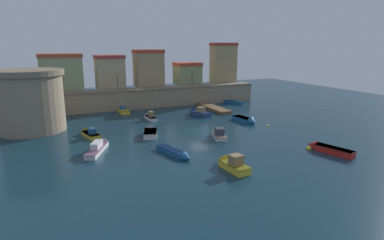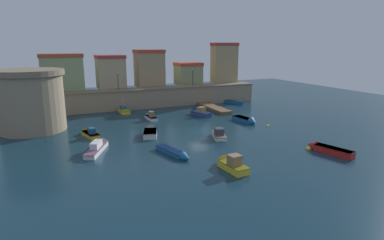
{
  "view_description": "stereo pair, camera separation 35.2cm",
  "coord_description": "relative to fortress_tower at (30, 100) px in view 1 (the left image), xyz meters",
  "views": [
    {
      "loc": [
        -19.66,
        -42.09,
        12.65
      ],
      "look_at": [
        0.0,
        2.4,
        1.17
      ],
      "focal_mm": 29.76,
      "sensor_mm": 36.0,
      "label": 1
    },
    {
      "loc": [
        -19.34,
        -42.23,
        12.65
      ],
      "look_at": [
        0.0,
        2.4,
        1.17
      ],
      "focal_mm": 29.76,
      "sensor_mm": 36.0,
      "label": 2
    }
  ],
  "objects": [
    {
      "name": "moored_boat_8",
      "position": [
        19.58,
        -25.25,
        -4.11
      ],
      "size": [
        1.9,
        4.77,
        2.1
      ],
      "rotation": [
        0.0,
        0.0,
        1.66
      ],
      "color": "gold",
      "rests_on": "ground"
    },
    {
      "name": "mooring_buoy_1",
      "position": [
        34.24,
        -11.89,
        -4.65
      ],
      "size": [
        0.49,
        0.49,
        0.49
      ],
      "primitive_type": "sphere",
      "color": "yellow",
      "rests_on": "ground"
    },
    {
      "name": "quay_lamp_0",
      "position": [
        15.09,
        11.34,
        1.66
      ],
      "size": [
        0.32,
        0.32,
        3.48
      ],
      "color": "black",
      "rests_on": "quay_wall"
    },
    {
      "name": "moored_boat_1",
      "position": [
        7.36,
        -6.33,
        -4.26
      ],
      "size": [
        2.55,
        5.07,
        1.75
      ],
      "rotation": [
        0.0,
        0.0,
        1.83
      ],
      "color": "gold",
      "rests_on": "ground"
    },
    {
      "name": "pier_dock",
      "position": [
        32.59,
        3.87,
        -4.37
      ],
      "size": [
        2.42,
        11.2,
        0.7
      ],
      "color": "brown",
      "rests_on": "ground"
    },
    {
      "name": "moored_boat_11",
      "position": [
        18.36,
        0.56,
        -4.24
      ],
      "size": [
        1.48,
        4.58,
        1.77
      ],
      "rotation": [
        0.0,
        0.0,
        1.64
      ],
      "color": "white",
      "rests_on": "ground"
    },
    {
      "name": "moored_boat_7",
      "position": [
        33.02,
        -25.38,
        -4.24
      ],
      "size": [
        2.76,
        5.98,
        1.25
      ],
      "rotation": [
        0.0,
        0.0,
        1.83
      ],
      "color": "red",
      "rests_on": "ground"
    },
    {
      "name": "moored_boat_3",
      "position": [
        7.77,
        -13.4,
        -4.22
      ],
      "size": [
        4.11,
        6.99,
        1.66
      ],
      "rotation": [
        0.0,
        0.0,
        1.14
      ],
      "color": "silver",
      "rests_on": "ground"
    },
    {
      "name": "mooring_buoy_0",
      "position": [
        31.83,
        -23.53,
        -4.65
      ],
      "size": [
        0.65,
        0.65,
        0.65
      ],
      "primitive_type": "sphere",
      "color": "yellow",
      "rests_on": "ground"
    },
    {
      "name": "moored_boat_0",
      "position": [
        39.29,
        8.58,
        -4.31
      ],
      "size": [
        4.01,
        6.3,
        1.13
      ],
      "rotation": [
        0.0,
        0.0,
        2.05
      ],
      "color": "#195689",
      "rests_on": "ground"
    },
    {
      "name": "moored_boat_4",
      "position": [
        15.16,
        8.83,
        -4.27
      ],
      "size": [
        1.76,
        5.79,
        3.22
      ],
      "rotation": [
        0.0,
        0.0,
        1.62
      ],
      "color": "gold",
      "rests_on": "ground"
    },
    {
      "name": "quay_lamp_1",
      "position": [
        31.28,
        11.34,
        1.8
      ],
      "size": [
        0.32,
        0.32,
        3.72
      ],
      "color": "black",
      "rests_on": "quay_wall"
    },
    {
      "name": "moored_boat_5",
      "position": [
        27.4,
        -0.16,
        -4.15
      ],
      "size": [
        3.25,
        5.09,
        2.11
      ],
      "rotation": [
        0.0,
        0.0,
        1.92
      ],
      "color": "navy",
      "rests_on": "ground"
    },
    {
      "name": "moored_boat_9",
      "position": [
        15.53,
        -9.49,
        -4.21
      ],
      "size": [
        3.11,
        4.92,
        1.7
      ],
      "rotation": [
        0.0,
        0.0,
        1.25
      ],
      "color": "silver",
      "rests_on": "ground"
    },
    {
      "name": "moored_boat_10",
      "position": [
        15.8,
        -19.15,
        -4.37
      ],
      "size": [
        2.75,
        6.28,
        1.14
      ],
      "rotation": [
        0.0,
        0.0,
        -1.31
      ],
      "color": "#195689",
      "rests_on": "ground"
    },
    {
      "name": "fortress_tower",
      "position": [
        0.0,
        0.0,
        0.0
      ],
      "size": [
        10.1,
        10.1,
        9.18
      ],
      "color": "gray",
      "rests_on": "ground"
    },
    {
      "name": "moored_boat_2",
      "position": [
        32.55,
        -8.37,
        -4.29
      ],
      "size": [
        2.25,
        5.38,
        1.51
      ],
      "rotation": [
        0.0,
        0.0,
        -1.44
      ],
      "color": "#195689",
      "rests_on": "ground"
    },
    {
      "name": "ground_plane",
      "position": [
        22.81,
        -10.18,
        -4.65
      ],
      "size": [
        117.92,
        117.92,
        0.0
      ],
      "primitive_type": "plane",
      "color": "#112D3D"
    },
    {
      "name": "quay_wall",
      "position": [
        22.81,
        11.34,
        -2.64
      ],
      "size": [
        45.27,
        4.04,
        4.0
      ],
      "color": "gray",
      "rests_on": "ground"
    },
    {
      "name": "moored_boat_6",
      "position": [
        24.12,
        -14.08,
        -4.22
      ],
      "size": [
        2.8,
        4.82,
        1.89
      ],
      "rotation": [
        0.0,
        0.0,
        1.27
      ],
      "color": "silver",
      "rests_on": "ground"
    },
    {
      "name": "old_town_backdrop",
      "position": [
        20.18,
        15.64,
        2.84
      ],
      "size": [
        42.93,
        5.65,
        9.43
      ],
      "color": "gray",
      "rests_on": "ground"
    }
  ]
}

